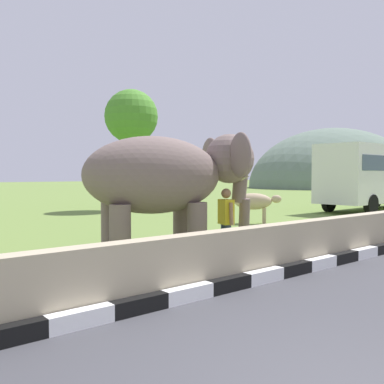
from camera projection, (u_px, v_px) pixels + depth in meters
name	position (u px, v px, depth m)	size (l,w,h in m)	color
striped_curb	(111.00, 312.00, 5.83)	(16.20, 0.20, 0.24)	white
barrier_parapet	(221.00, 259.00, 7.55)	(28.00, 0.36, 1.00)	tan
elephant	(169.00, 177.00, 9.55)	(4.08, 2.96, 2.93)	#74615C
person_handler	(226.00, 220.00, 10.04)	(0.35, 0.64, 1.66)	navy
bus_white	(374.00, 173.00, 23.55)	(8.34, 2.74, 3.50)	silver
cow_near	(254.00, 202.00, 17.20)	(1.65, 1.62, 1.23)	tan
tree_distant	(131.00, 117.00, 23.84)	(2.96, 2.96, 6.68)	brown
hill_east	(334.00, 187.00, 64.98)	(28.65, 22.92, 17.76)	slate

